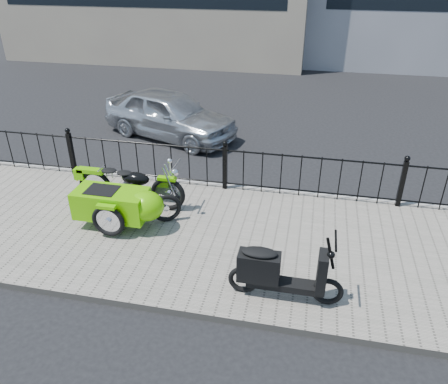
% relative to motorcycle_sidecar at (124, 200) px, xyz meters
% --- Properties ---
extents(ground, '(120.00, 120.00, 0.00)m').
position_rel_motorcycle_sidecar_xyz_m(ground, '(1.51, 0.41, -0.59)').
color(ground, black).
rests_on(ground, ground).
extents(sidewalk, '(30.00, 3.80, 0.12)m').
position_rel_motorcycle_sidecar_xyz_m(sidewalk, '(1.51, -0.09, -0.53)').
color(sidewalk, slate).
rests_on(sidewalk, ground).
extents(curb, '(30.00, 0.10, 0.12)m').
position_rel_motorcycle_sidecar_xyz_m(curb, '(1.51, 1.85, -0.53)').
color(curb, gray).
rests_on(curb, ground).
extents(iron_fence, '(14.11, 0.11, 1.08)m').
position_rel_motorcycle_sidecar_xyz_m(iron_fence, '(1.51, 1.71, -0.01)').
color(iron_fence, black).
rests_on(iron_fence, sidewalk).
extents(motorcycle_sidecar, '(2.28, 1.48, 0.98)m').
position_rel_motorcycle_sidecar_xyz_m(motorcycle_sidecar, '(0.00, 0.00, 0.00)').
color(motorcycle_sidecar, black).
rests_on(motorcycle_sidecar, sidewalk).
extents(scooter, '(1.65, 0.48, 1.12)m').
position_rel_motorcycle_sidecar_xyz_m(scooter, '(2.93, -1.41, -0.04)').
color(scooter, black).
rests_on(scooter, sidewalk).
extents(spare_tire, '(0.53, 0.32, 0.56)m').
position_rel_motorcycle_sidecar_xyz_m(spare_tire, '(0.72, 0.20, -0.20)').
color(spare_tire, black).
rests_on(spare_tire, sidewalk).
extents(sedan_car, '(4.12, 2.77, 1.30)m').
position_rel_motorcycle_sidecar_xyz_m(sedan_car, '(-0.66, 4.61, 0.06)').
color(sedan_car, silver).
rests_on(sedan_car, ground).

